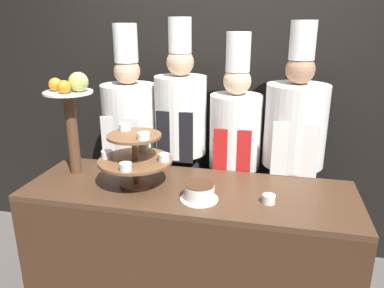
# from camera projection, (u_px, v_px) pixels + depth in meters

# --- Properties ---
(wall_back) EXTENTS (10.00, 0.06, 2.80)m
(wall_back) POSITION_uv_depth(u_px,v_px,m) (215.00, 80.00, 2.94)
(wall_back) COLOR black
(wall_back) RESTS_ON ground_plane
(buffet_counter) EXTENTS (1.99, 0.66, 0.88)m
(buffet_counter) POSITION_uv_depth(u_px,v_px,m) (189.00, 251.00, 2.40)
(buffet_counter) COLOR #422819
(buffet_counter) RESTS_ON ground_plane
(tiered_stand) EXTENTS (0.45, 0.45, 0.37)m
(tiered_stand) POSITION_uv_depth(u_px,v_px,m) (135.00, 155.00, 2.25)
(tiered_stand) COLOR brown
(tiered_stand) RESTS_ON buffet_counter
(fruit_pedestal) EXTENTS (0.30, 0.30, 0.67)m
(fruit_pedestal) POSITION_uv_depth(u_px,v_px,m) (71.00, 105.00, 2.35)
(fruit_pedestal) COLOR brown
(fruit_pedestal) RESTS_ON buffet_counter
(cake_round) EXTENTS (0.22, 0.22, 0.10)m
(cake_round) POSITION_uv_depth(u_px,v_px,m) (199.00, 192.00, 2.11)
(cake_round) COLOR white
(cake_round) RESTS_ON buffet_counter
(cup_white) EXTENTS (0.07, 0.07, 0.05)m
(cup_white) POSITION_uv_depth(u_px,v_px,m) (269.00, 199.00, 2.07)
(cup_white) COLOR white
(cup_white) RESTS_ON buffet_counter
(chef_left) EXTENTS (0.40, 0.40, 1.83)m
(chef_left) POSITION_uv_depth(u_px,v_px,m) (131.00, 141.00, 2.84)
(chef_left) COLOR #28282D
(chef_left) RESTS_ON ground_plane
(chef_center_left) EXTENTS (0.37, 0.37, 1.87)m
(chef_center_left) POSITION_uv_depth(u_px,v_px,m) (181.00, 139.00, 2.74)
(chef_center_left) COLOR #28282D
(chef_center_left) RESTS_ON ground_plane
(chef_center_right) EXTENTS (0.36, 0.36, 1.78)m
(chef_center_right) POSITION_uv_depth(u_px,v_px,m) (235.00, 151.00, 2.68)
(chef_center_right) COLOR black
(chef_center_right) RESTS_ON ground_plane
(chef_right) EXTENTS (0.41, 0.41, 1.85)m
(chef_right) POSITION_uv_depth(u_px,v_px,m) (293.00, 151.00, 2.58)
(chef_right) COLOR #38332D
(chef_right) RESTS_ON ground_plane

